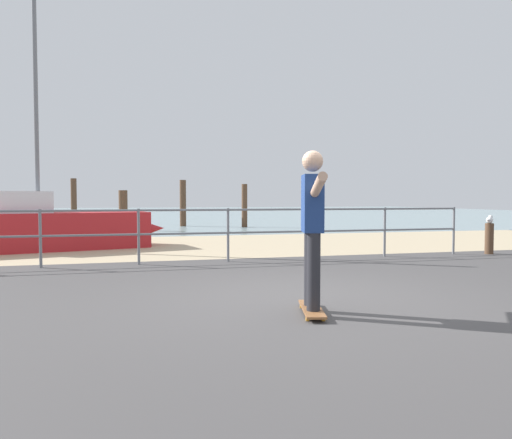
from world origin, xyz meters
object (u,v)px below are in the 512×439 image
(seagull, at_px, (490,220))
(skateboarder, at_px, (312,219))
(skateboard, at_px, (312,309))
(sailboat, at_px, (59,228))
(bollard_short, at_px, (489,239))

(seagull, bearing_deg, skateboarder, -144.18)
(skateboard, bearing_deg, sailboat, 115.48)
(sailboat, height_order, skateboarder, sailboat)
(skateboard, relative_size, seagull, 2.15)
(bollard_short, distance_m, seagull, 0.42)
(sailboat, distance_m, seagull, 9.90)
(skateboarder, bearing_deg, sailboat, 115.48)
(sailboat, bearing_deg, skateboarder, -64.52)
(skateboard, bearing_deg, bollard_short, 35.80)
(sailboat, xyz_separation_m, skateboard, (3.58, -7.51, -0.46))
(skateboarder, bearing_deg, skateboard, -104.04)
(bollard_short, relative_size, seagull, 1.81)
(skateboard, height_order, seagull, seagull)
(sailboat, bearing_deg, skateboard, -64.52)
(skateboard, height_order, bollard_short, bollard_short)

